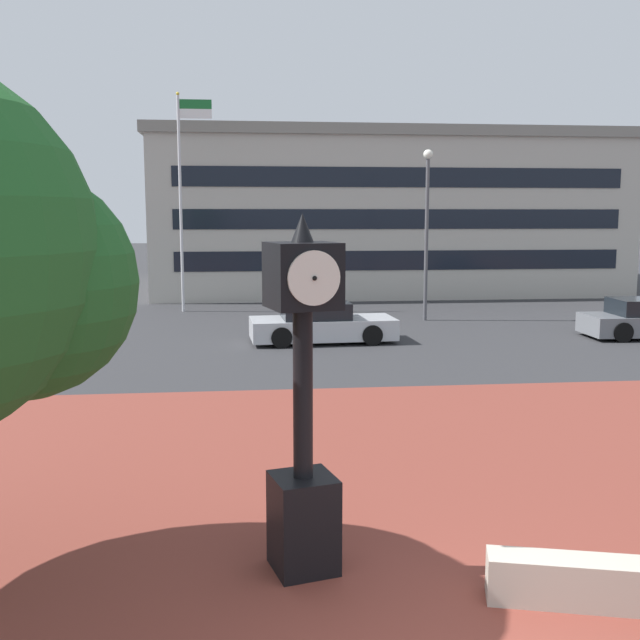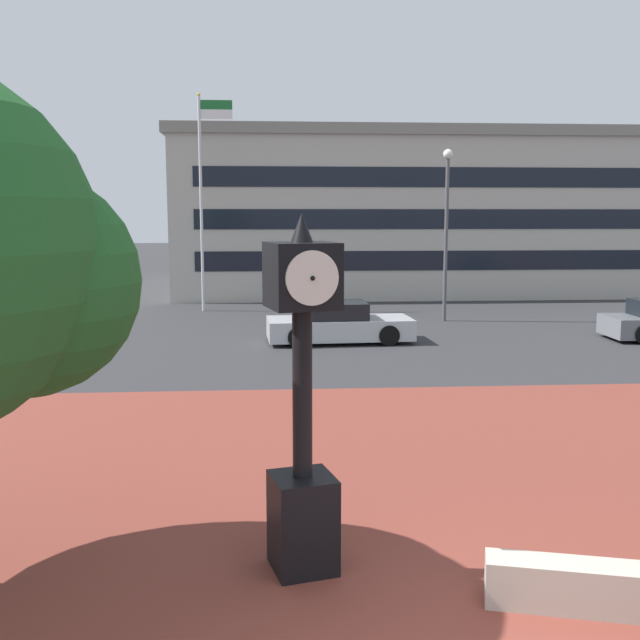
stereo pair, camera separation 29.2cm
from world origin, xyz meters
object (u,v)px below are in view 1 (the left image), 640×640
at_px(flagpole_primary, 183,189).
at_px(civic_building, 372,214).
at_px(street_clock, 303,414).
at_px(street_lamp_post, 427,217).
at_px(car_street_mid, 321,324).

xyz_separation_m(flagpole_primary, civic_building, (9.73, 10.63, -0.97)).
distance_m(street_clock, civic_building, 34.29).
bearing_deg(street_clock, civic_building, 64.66).
height_order(flagpole_primary, street_lamp_post, flagpole_primary).
bearing_deg(street_lamp_post, car_street_mid, -135.63).
bearing_deg(street_lamp_post, civic_building, 88.09).
distance_m(car_street_mid, street_lamp_post, 7.08).
height_order(car_street_mid, flagpole_primary, flagpole_primary).
xyz_separation_m(street_clock, civic_building, (6.75, 33.54, 2.23)).
distance_m(street_clock, street_lamp_post, 20.40).
bearing_deg(car_street_mid, flagpole_primary, -152.24).
height_order(street_clock, civic_building, civic_building).
bearing_deg(civic_building, street_lamp_post, -91.91).
bearing_deg(flagpole_primary, street_clock, -82.60).
bearing_deg(civic_building, car_street_mid, -104.86).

